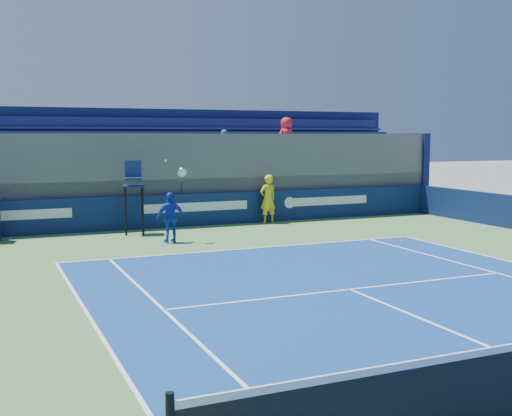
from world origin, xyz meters
name	(u,v)px	position (x,y,z in m)	size (l,w,h in m)	color
ball_person	(268,199)	(2.73, 16.68, 0.93)	(0.67, 0.44, 1.83)	yellow
back_hoarding	(195,210)	(0.00, 17.10, 0.60)	(20.40, 0.21, 1.20)	#0D1C4A
umpire_chair	(134,189)	(-2.50, 16.02, 1.53)	(0.82, 0.82, 2.48)	black
tennis_player	(171,217)	(-1.85, 13.86, 0.80)	(0.96, 0.44, 2.57)	#1636B5
stadium_seating	(179,173)	(-0.01, 19.15, 1.83)	(21.00, 4.05, 4.40)	#57575C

